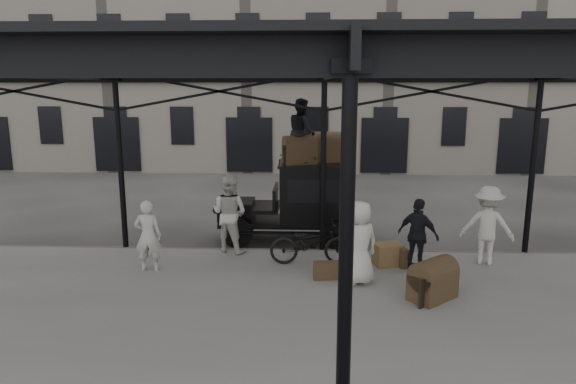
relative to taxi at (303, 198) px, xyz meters
name	(u,v)px	position (x,y,z in m)	size (l,w,h in m)	color
ground	(324,285)	(0.51, -3.18, -1.20)	(120.00, 120.00, 0.00)	#383533
platform	(327,325)	(0.51, -5.18, -1.13)	(28.00, 8.00, 0.15)	slate
canopy	(331,60)	(0.51, -4.90, 3.39)	(22.50, 9.00, 4.74)	black
building_frontage	(317,31)	(0.51, 14.82, 5.80)	(64.00, 8.00, 14.00)	slate
taxi	(303,198)	(0.00, 0.00, 0.00)	(3.65, 1.55, 2.18)	black
porter_left	(148,236)	(-3.36, -2.81, -0.25)	(0.58, 0.38, 1.60)	beige
porter_midleft	(230,213)	(-1.77, -1.38, -0.09)	(0.93, 0.73, 1.92)	beige
porter_centre	(359,243)	(1.21, -3.37, -0.18)	(0.85, 0.56, 1.75)	beige
porter_official	(418,235)	(2.58, -2.58, -0.24)	(0.96, 0.40, 1.63)	black
porter_right	(487,226)	(4.24, -2.07, -0.14)	(1.18, 0.68, 1.82)	beige
bicycle	(311,243)	(0.23, -2.24, -0.56)	(0.66, 1.89, 0.99)	black
porter_roof	(302,131)	(-0.03, -0.10, 1.82)	(0.82, 0.64, 1.69)	black
steamer_trunk_roof_near	(300,152)	(-0.08, -0.25, 1.28)	(0.84, 0.51, 0.62)	#483421
steamer_trunk_roof_far	(328,149)	(0.67, 0.20, 1.31)	(0.91, 0.55, 0.67)	#483421
steamer_trunk_platform	(433,282)	(2.56, -4.13, -0.72)	(0.91, 0.56, 0.67)	#483421
wicker_hamper	(388,254)	(1.98, -2.25, -0.80)	(0.60, 0.45, 0.50)	#8E6141
suitcase_upright	(399,256)	(2.24, -2.25, -0.83)	(0.15, 0.60, 0.45)	#483421
suitcase_flat	(328,270)	(0.58, -3.21, -0.85)	(0.60, 0.15, 0.40)	#483421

